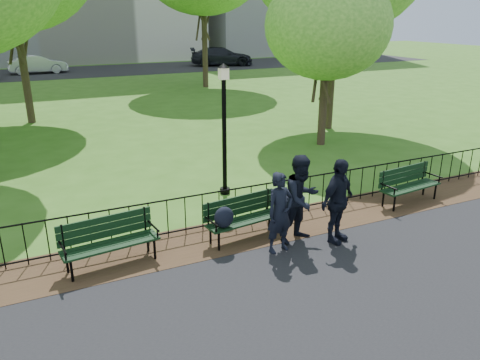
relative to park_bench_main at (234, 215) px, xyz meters
name	(u,v)px	position (x,y,z in m)	size (l,w,h in m)	color
ground	(304,257)	(0.98, -1.22, -0.62)	(120.00, 120.00, 0.00)	#346119
dirt_strip	(269,228)	(0.98, 0.28, -0.61)	(60.00, 1.60, 0.01)	#322514
far_street	(78,72)	(0.98, 33.78, -0.62)	(70.00, 9.00, 0.01)	black
iron_fence	(259,200)	(0.98, 0.78, -0.12)	(24.06, 0.06, 1.00)	black
park_bench_main	(234,215)	(0.00, 0.00, 0.00)	(1.80, 0.76, 0.99)	black
park_bench_left_a	(108,236)	(-2.56, 0.17, -0.03)	(1.88, 0.77, 1.04)	black
park_bench_right_a	(408,181)	(4.93, 0.15, -0.05)	(1.82, 0.74, 1.01)	black
lamppost	(224,125)	(0.95, 2.70, 1.26)	(0.31, 0.31, 3.45)	black
tree_near_e	(328,26)	(6.21, 5.84, 3.58)	(4.35, 4.35, 6.06)	#2D2116
person_left	(280,213)	(0.65, -0.76, 0.23)	(0.61, 0.40, 1.68)	black
person_mid	(301,199)	(1.30, -0.52, 0.33)	(0.92, 0.48, 1.89)	black
person_right	(338,201)	(1.95, -0.89, 0.30)	(1.07, 0.44, 1.82)	black
sedan_silver	(38,64)	(-2.04, 33.89, 0.13)	(1.57, 4.49, 1.48)	#B4B7BC
sedan_dark	(222,56)	(13.85, 33.19, 0.23)	(2.34, 5.76, 1.67)	black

